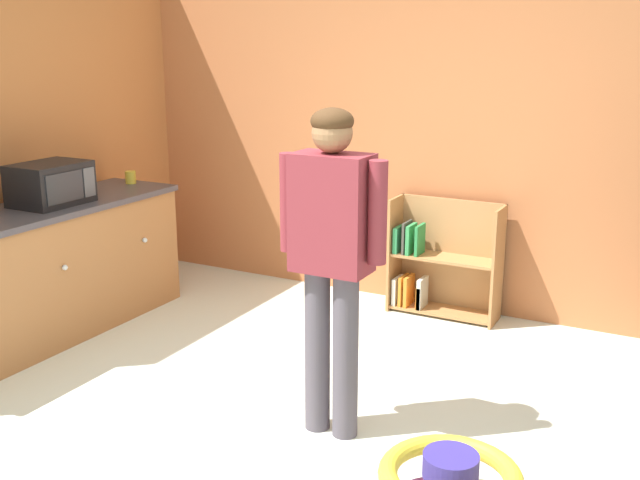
{
  "coord_description": "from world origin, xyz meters",
  "views": [
    {
      "loc": [
        1.72,
        -2.92,
        1.98
      ],
      "look_at": [
        -0.03,
        0.35,
        0.98
      ],
      "focal_mm": 42.12,
      "sensor_mm": 36.0,
      "label": 1
    }
  ],
  "objects_px": {
    "microwave": "(51,184)",
    "yellow_cup": "(131,177)",
    "kitchen_counter": "(32,276)",
    "standing_person": "(332,246)",
    "teal_cup": "(85,181)",
    "bookshelf": "(439,265)"
  },
  "relations": [
    {
      "from": "kitchen_counter",
      "to": "yellow_cup",
      "type": "xyz_separation_m",
      "value": [
        -0.04,
        1.04,
        0.5
      ]
    },
    {
      "from": "bookshelf",
      "to": "teal_cup",
      "type": "xyz_separation_m",
      "value": [
        -2.43,
        -1.04,
        0.58
      ]
    },
    {
      "from": "kitchen_counter",
      "to": "microwave",
      "type": "distance_m",
      "value": 0.63
    },
    {
      "from": "teal_cup",
      "to": "yellow_cup",
      "type": "xyz_separation_m",
      "value": [
        0.19,
        0.29,
        0.0
      ]
    },
    {
      "from": "microwave",
      "to": "yellow_cup",
      "type": "relative_size",
      "value": 5.05
    },
    {
      "from": "teal_cup",
      "to": "bookshelf",
      "type": "bearing_deg",
      "value": 23.19
    },
    {
      "from": "microwave",
      "to": "teal_cup",
      "type": "distance_m",
      "value": 0.59
    },
    {
      "from": "teal_cup",
      "to": "yellow_cup",
      "type": "height_order",
      "value": "same"
    },
    {
      "from": "teal_cup",
      "to": "standing_person",
      "type": "bearing_deg",
      "value": -19.53
    },
    {
      "from": "standing_person",
      "to": "microwave",
      "type": "xyz_separation_m",
      "value": [
        -2.3,
        0.37,
        0.04
      ]
    },
    {
      "from": "bookshelf",
      "to": "yellow_cup",
      "type": "xyz_separation_m",
      "value": [
        -2.24,
        -0.75,
        0.58
      ]
    },
    {
      "from": "standing_person",
      "to": "kitchen_counter",
      "type": "bearing_deg",
      "value": 176.37
    },
    {
      "from": "kitchen_counter",
      "to": "standing_person",
      "type": "bearing_deg",
      "value": -3.63
    },
    {
      "from": "standing_person",
      "to": "microwave",
      "type": "height_order",
      "value": "standing_person"
    },
    {
      "from": "teal_cup",
      "to": "yellow_cup",
      "type": "distance_m",
      "value": 0.35
    },
    {
      "from": "kitchen_counter",
      "to": "teal_cup",
      "type": "distance_m",
      "value": 0.93
    },
    {
      "from": "kitchen_counter",
      "to": "standing_person",
      "type": "relative_size",
      "value": 1.4
    },
    {
      "from": "standing_person",
      "to": "teal_cup",
      "type": "xyz_separation_m",
      "value": [
        -2.54,
        0.9,
        -0.05
      ]
    },
    {
      "from": "kitchen_counter",
      "to": "microwave",
      "type": "bearing_deg",
      "value": 86.92
    },
    {
      "from": "kitchen_counter",
      "to": "microwave",
      "type": "height_order",
      "value": "microwave"
    },
    {
      "from": "microwave",
      "to": "yellow_cup",
      "type": "bearing_deg",
      "value": 93.3
    },
    {
      "from": "standing_person",
      "to": "bookshelf",
      "type": "bearing_deg",
      "value": 93.15
    }
  ]
}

